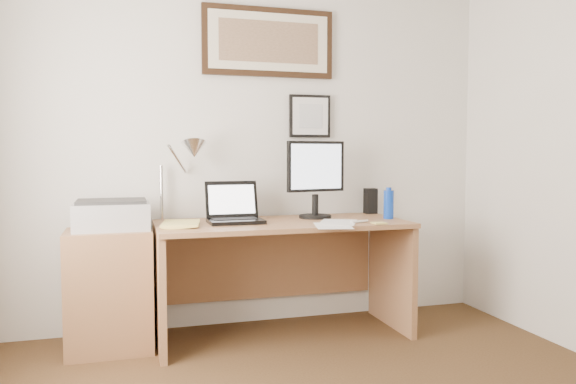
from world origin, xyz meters
name	(u,v)px	position (x,y,z in m)	size (l,w,h in m)	color
wall_back	(247,144)	(0.00, 2.00, 1.25)	(3.50, 0.02, 2.50)	silver
side_cabinet	(110,290)	(-0.92, 1.68, 0.36)	(0.50, 0.40, 0.73)	brown
water_bottle	(389,204)	(0.88, 1.58, 0.85)	(0.07, 0.07, 0.19)	#0D38B1
bottle_cap	(389,189)	(0.88, 1.58, 0.95)	(0.03, 0.03, 0.02)	#0D38B1
speaker	(370,201)	(0.90, 1.91, 0.84)	(0.08, 0.07, 0.18)	black
paper_sheet_a	(333,226)	(0.38, 1.34, 0.75)	(0.21, 0.30, 0.00)	white
paper_sheet_b	(338,222)	(0.47, 1.47, 0.75)	(0.22, 0.32, 0.00)	white
sticky_pad	(379,223)	(0.69, 1.33, 0.76)	(0.08, 0.08, 0.01)	#DECA69
marker_pen	(360,222)	(0.60, 1.43, 0.76)	(0.02, 0.02, 0.14)	white
book	(162,224)	(-0.61, 1.61, 0.76)	(0.22, 0.30, 0.02)	#E8D66D
desk	(279,255)	(0.15, 1.72, 0.51)	(1.60, 0.70, 0.75)	brown
laptop	(234,213)	(-0.15, 1.68, 0.81)	(0.34, 0.30, 0.26)	black
lcd_monitor	(316,175)	(0.42, 1.75, 1.04)	(0.42, 0.22, 0.52)	black
printer	(112,215)	(-0.90, 1.71, 0.82)	(0.44, 0.34, 0.18)	#AAA9AC
desk_lamp	(191,153)	(-0.41, 1.81, 1.19)	(0.29, 0.27, 0.53)	silver
picture_large	(269,42)	(0.15, 1.97, 1.95)	(0.92, 0.04, 0.47)	black
picture_small	(310,116)	(0.45, 1.97, 1.45)	(0.30, 0.03, 0.30)	black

